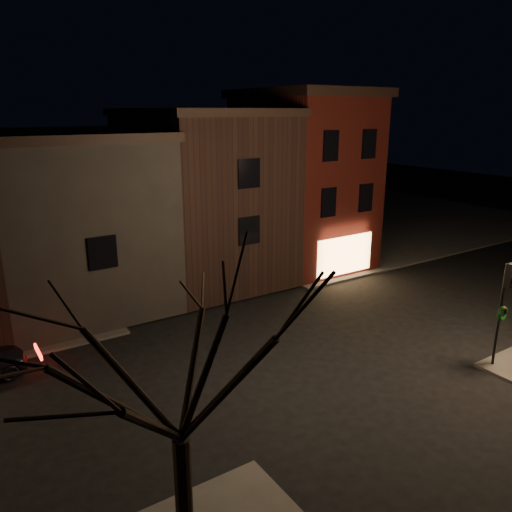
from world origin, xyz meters
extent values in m
plane|color=black|center=(0.00, 0.00, 0.00)|extent=(120.00, 120.00, 0.00)
cube|color=#2D2B28|center=(20.00, 20.00, 0.06)|extent=(30.00, 30.00, 0.12)
cube|color=#43100C|center=(8.00, 9.50, 5.12)|extent=(6.00, 8.00, 10.00)
cube|color=black|center=(8.00, 9.50, 10.37)|extent=(6.50, 8.50, 0.50)
cube|color=#FFC072|center=(8.00, 5.45, 1.42)|extent=(4.00, 0.12, 2.20)
cube|color=black|center=(1.50, 10.50, 4.62)|extent=(7.00, 10.00, 9.00)
cube|color=black|center=(1.50, 10.50, 9.32)|extent=(7.30, 10.30, 0.40)
cube|color=black|center=(-5.75, 10.50, 4.12)|extent=(7.50, 10.00, 8.00)
cube|color=black|center=(-5.75, 10.50, 8.32)|extent=(7.80, 10.30, 0.40)
cylinder|color=black|center=(5.60, -5.40, 2.12)|extent=(0.10, 0.10, 4.00)
cube|color=black|center=(5.60, -5.58, 3.72)|extent=(0.28, 0.22, 0.90)
cylinder|color=black|center=(5.60, -5.70, 3.44)|extent=(0.18, 0.06, 0.18)
torus|color=#0C380F|center=(5.60, -5.49, 2.22)|extent=(0.58, 0.14, 0.58)
sphere|color=#990C0C|center=(5.60, -5.51, 2.44)|extent=(0.12, 0.12, 0.12)
cylinder|color=black|center=(-8.00, -7.00, 1.69)|extent=(0.36, 0.36, 3.15)
camera|label=1|loc=(-11.33, -14.77, 9.43)|focal=35.00mm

